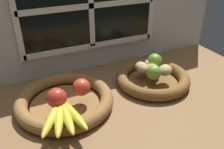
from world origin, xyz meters
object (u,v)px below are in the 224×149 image
Objects in this scene: apple_red_right at (81,87)px; potato_large at (153,69)px; apple_red_front at (57,98)px; lime_near at (154,72)px; lime_far at (155,61)px; banana_bunch_front at (63,115)px; fruit_bowl_left at (65,100)px; potato_small at (165,70)px; potato_back at (152,63)px; fruit_bowl_right at (153,78)px; potato_oblong at (142,67)px.

potato_large is at bearing 4.00° from apple_red_right.
apple_red_right is (10.13, 3.68, -0.23)cm from apple_red_front.
lime_far reaches higher than lime_near.
banana_bunch_front is at bearing -159.25° from lime_far.
fruit_bowl_left is 44.28cm from potato_small.
lime_far reaches higher than potato_back.
lime_near is at bearing -123.69° from fruit_bowl_right.
lime_near is at bearing 12.61° from banana_bunch_front.
lime_near is (41.15, 1.65, -0.32)cm from apple_red_front.
potato_oblong is 7.74cm from lime_near.
potato_oblong reaches higher than potato_back.
apple_red_right reaches higher than potato_back.
fruit_bowl_right is 7.20cm from potato_small.
potato_large is at bearing 172.87° from fruit_bowl_right.
potato_small is (43.84, -3.63, 5.06)cm from fruit_bowl_left.
potato_oblong is at bearing 98.65° from lime_near.
apple_red_front reaches higher than apple_red_right.
lime_far is at bearing 5.76° from fruit_bowl_left.
potato_back reaches higher than fruit_bowl_left.
apple_red_front is 47.68cm from potato_back.
fruit_bowl_right is 5.05× the size of potato_small.
potato_back is (-1.36, 8.63, -0.24)cm from potato_small.
potato_oblong is at bearing 142.13° from potato_large.
apple_red_front reaches higher than potato_oblong.
banana_bunch_front is at bearing -158.14° from potato_back.
potato_small is at bearing -45.00° from potato_large.
fruit_bowl_right is 4.36× the size of potato_oblong.
potato_oblong is at bearing 22.76° from banana_bunch_front.
potato_large reaches higher than banana_bunch_front.
lime_far reaches higher than fruit_bowl_left.
apple_red_right is at bearing -169.47° from potato_oblong.
fruit_bowl_left is 36.59cm from potato_oblong.
potato_oblong is at bearing 142.13° from fruit_bowl_right.
potato_back is at bearing 98.97° from potato_small.
apple_red_right reaches higher than banana_bunch_front.
potato_small is at bearing -1.92° from apple_red_right.
apple_red_front is (-3.88, -6.05, 6.25)cm from fruit_bowl_left.
banana_bunch_front is 2.69× the size of potato_large.
apple_red_right is at bearing -20.82° from fruit_bowl_left.
fruit_bowl_left is 9.53cm from apple_red_front.
fruit_bowl_left is 9.00cm from apple_red_right.
potato_large is 5.49cm from potato_back.
potato_back is at bearing 11.50° from apple_red_right.
potato_back is 6.61cm from potato_oblong.
potato_large is 5.18cm from potato_oblong.
apple_red_right is 31.09cm from lime_near.
fruit_bowl_right is 4.97× the size of apple_red_right.
fruit_bowl_right is at bearing 0.00° from fruit_bowl_left.
fruit_bowl_left is at bearing 57.33° from apple_red_front.
banana_bunch_front is (-0.04, -7.56, -2.08)cm from apple_red_front.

